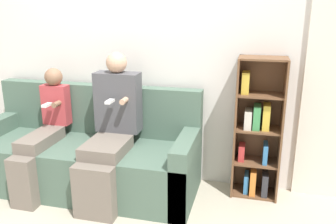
{
  "coord_description": "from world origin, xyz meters",
  "views": [
    {
      "loc": [
        1.17,
        -2.42,
        1.75
      ],
      "look_at": [
        0.42,
        0.54,
        0.82
      ],
      "focal_mm": 38.0,
      "sensor_mm": 36.0,
      "label": 1
    }
  ],
  "objects_px": {
    "adult_seated": "(111,126)",
    "child_seated": "(42,133)",
    "couch": "(88,157)",
    "bookshelf": "(257,133)"
  },
  "relations": [
    {
      "from": "couch",
      "to": "adult_seated",
      "type": "relative_size",
      "value": 1.6
    },
    {
      "from": "adult_seated",
      "to": "bookshelf",
      "type": "bearing_deg",
      "value": 15.92
    },
    {
      "from": "bookshelf",
      "to": "couch",
      "type": "bearing_deg",
      "value": -170.09
    },
    {
      "from": "couch",
      "to": "bookshelf",
      "type": "xyz_separation_m",
      "value": [
        1.59,
        0.28,
        0.29
      ]
    },
    {
      "from": "child_seated",
      "to": "bookshelf",
      "type": "distance_m",
      "value": 2.02
    },
    {
      "from": "couch",
      "to": "adult_seated",
      "type": "bearing_deg",
      "value": -17.18
    },
    {
      "from": "child_seated",
      "to": "adult_seated",
      "type": "bearing_deg",
      "value": 3.9
    },
    {
      "from": "adult_seated",
      "to": "child_seated",
      "type": "height_order",
      "value": "adult_seated"
    },
    {
      "from": "adult_seated",
      "to": "bookshelf",
      "type": "distance_m",
      "value": 1.35
    },
    {
      "from": "couch",
      "to": "child_seated",
      "type": "distance_m",
      "value": 0.49
    }
  ]
}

